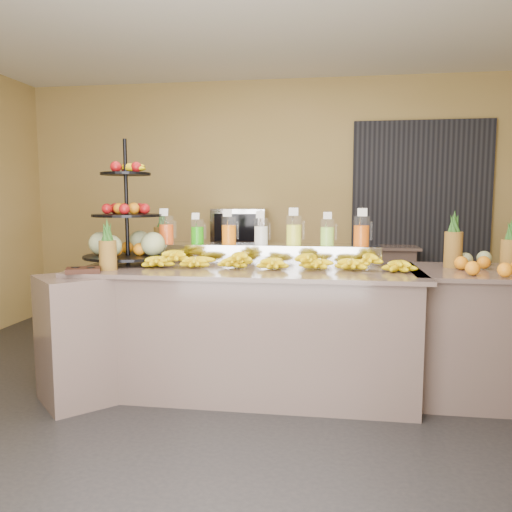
% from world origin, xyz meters
% --- Properties ---
extents(ground, '(6.00, 6.00, 0.00)m').
position_xyz_m(ground, '(0.00, 0.00, 0.00)').
color(ground, black).
rests_on(ground, ground).
extents(room_envelope, '(6.04, 5.02, 2.82)m').
position_xyz_m(room_envelope, '(0.19, 0.79, 1.88)').
color(room_envelope, olive).
rests_on(room_envelope, ground).
extents(buffet_counter, '(2.75, 1.25, 0.93)m').
position_xyz_m(buffet_counter, '(-0.12, 0.26, 0.47)').
color(buffet_counter, gray).
rests_on(buffet_counter, ground).
extents(right_counter, '(1.08, 0.88, 0.93)m').
position_xyz_m(right_counter, '(1.70, 0.40, 0.47)').
color(right_counter, gray).
rests_on(right_counter, ground).
extents(back_ledge, '(3.10, 0.55, 0.93)m').
position_xyz_m(back_ledge, '(0.00, 2.25, 0.47)').
color(back_ledge, gray).
rests_on(back_ledge, ground).
extents(pitcher_tray, '(1.85, 0.30, 0.15)m').
position_xyz_m(pitcher_tray, '(0.06, 0.58, 1.01)').
color(pitcher_tray, gray).
rests_on(pitcher_tray, buffet_counter).
extents(juice_pitcher_orange_a, '(0.12, 0.12, 0.29)m').
position_xyz_m(juice_pitcher_orange_a, '(-0.72, 0.58, 1.18)').
color(juice_pitcher_orange_a, silver).
rests_on(juice_pitcher_orange_a, pitcher_tray).
extents(juice_pitcher_green, '(0.11, 0.11, 0.26)m').
position_xyz_m(juice_pitcher_green, '(-0.46, 0.58, 1.17)').
color(juice_pitcher_green, silver).
rests_on(juice_pitcher_green, pitcher_tray).
extents(juice_pitcher_orange_b, '(0.12, 0.12, 0.29)m').
position_xyz_m(juice_pitcher_orange_b, '(-0.20, 0.58, 1.18)').
color(juice_pitcher_orange_b, silver).
rests_on(juice_pitcher_orange_b, pitcher_tray).
extents(juice_pitcher_milk, '(0.11, 0.12, 0.27)m').
position_xyz_m(juice_pitcher_milk, '(0.06, 0.58, 1.17)').
color(juice_pitcher_milk, silver).
rests_on(juice_pitcher_milk, pitcher_tray).
extents(juice_pitcher_lemon, '(0.12, 0.13, 0.30)m').
position_xyz_m(juice_pitcher_lemon, '(0.32, 0.58, 1.18)').
color(juice_pitcher_lemon, silver).
rests_on(juice_pitcher_lemon, pitcher_tray).
extents(juice_pitcher_lime, '(0.11, 0.11, 0.27)m').
position_xyz_m(juice_pitcher_lime, '(0.58, 0.58, 1.17)').
color(juice_pitcher_lime, silver).
rests_on(juice_pitcher_lime, pitcher_tray).
extents(juice_pitcher_orange_c, '(0.12, 0.13, 0.30)m').
position_xyz_m(juice_pitcher_orange_c, '(0.84, 0.58, 1.18)').
color(juice_pitcher_orange_c, silver).
rests_on(juice_pitcher_orange_c, pitcher_tray).
extents(banana_heap, '(2.02, 0.18, 0.17)m').
position_xyz_m(banana_heap, '(0.20, 0.28, 1.00)').
color(banana_heap, '#FFEB0C').
rests_on(banana_heap, buffet_counter).
extents(fruit_stand, '(0.83, 0.83, 0.97)m').
position_xyz_m(fruit_stand, '(-0.94, 0.42, 1.17)').
color(fruit_stand, black).
rests_on(fruit_stand, buffet_counter).
extents(condiment_caddy, '(0.27, 0.25, 0.03)m').
position_xyz_m(condiment_caddy, '(-1.09, -0.13, 0.95)').
color(condiment_caddy, black).
rests_on(condiment_caddy, buffet_counter).
extents(pineapple_left_a, '(0.12, 0.12, 0.37)m').
position_xyz_m(pineapple_left_a, '(-0.97, 0.03, 1.07)').
color(pineapple_left_a, brown).
rests_on(pineapple_left_a, buffet_counter).
extents(pineapple_left_b, '(0.15, 0.15, 0.43)m').
position_xyz_m(pineapple_left_b, '(-0.79, 0.71, 1.09)').
color(pineapple_left_b, brown).
rests_on(pineapple_left_b, buffet_counter).
extents(right_fruit_pile, '(0.50, 0.48, 0.26)m').
position_xyz_m(right_fruit_pile, '(1.67, 0.36, 1.01)').
color(right_fruit_pile, brown).
rests_on(right_fruit_pile, right_counter).
extents(oven_warmer, '(0.62, 0.45, 0.40)m').
position_xyz_m(oven_warmer, '(-0.41, 2.25, 1.13)').
color(oven_warmer, gray).
rests_on(oven_warmer, back_ledge).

